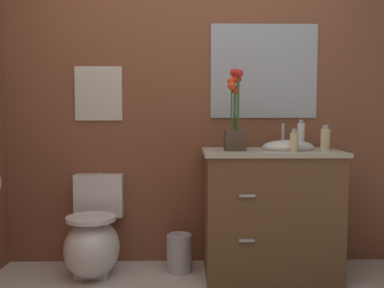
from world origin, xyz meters
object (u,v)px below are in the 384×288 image
Objects in this scene: toilet at (93,240)px; trash_bin at (179,253)px; lotion_bottle at (301,136)px; flower_vase at (235,123)px; vanity_cabinet at (270,211)px; soap_bottle at (294,142)px; wall_poster at (98,94)px; hand_wash_bottle at (325,139)px; wall_mirror at (264,71)px.

toilet is 0.61m from trash_bin.
flower_vase is at bearing -167.35° from lotion_bottle.
vanity_cabinet is 6.99× the size of soap_bottle.
soap_bottle is 1.47m from wall_poster.
soap_bottle is 0.73× the size of lotion_bottle.
toilet is 1.54m from soap_bottle.
hand_wash_bottle is at bearing -5.04° from trash_bin.
wall_poster reaches higher than vanity_cabinet.
flower_vase reaches higher than trash_bin.
wall_poster is 0.50× the size of wall_mirror.
wall_poster is at bearing 171.08° from lotion_bottle.
flower_vase is 0.64m from hand_wash_bottle.
vanity_cabinet is 0.54m from soap_bottle.
flower_vase reaches higher than toilet.
lotion_bottle is 1.20m from trash_bin.
toilet is 4.54× the size of soap_bottle.
wall_mirror is at bearing 12.18° from toilet.
wall_mirror is at bearing 134.45° from lotion_bottle.
wall_mirror reaches higher than toilet.
flower_vase is 3.24× the size of hand_wash_bottle.
flower_vase reaches higher than vanity_cabinet.
trash_bin is (-1.01, 0.09, -0.82)m from hand_wash_bottle.
trash_bin is 1.32m from wall_poster.
toilet is 1.64m from lotion_bottle.
vanity_cabinet is 2.64× the size of wall_poster.
trash_bin is (-0.86, 0.00, -0.84)m from lotion_bottle.
toilet is 1.76m from hand_wash_bottle.
wall_mirror is (0.26, 0.34, 0.38)m from flower_vase.
vanity_cabinet is at bearing 176.22° from hand_wash_bottle.
lotion_bottle is (0.22, 0.06, 0.52)m from vanity_cabinet.
trash_bin is 1.48m from wall_mirror.
wall_mirror reaches higher than trash_bin.
trash_bin is (0.60, 0.04, -0.11)m from toilet.
wall_poster is at bearing 168.82° from hand_wash_bottle.
soap_bottle is (0.12, -0.17, 0.50)m from vanity_cabinet.
lotion_bottle is at bearing 148.71° from hand_wash_bottle.
toilet is at bearing -178.54° from lotion_bottle.
lotion_bottle reaches higher than hand_wash_bottle.
soap_bottle is 0.56× the size of trash_bin.
soap_bottle is 0.19× the size of wall_mirror.
flower_vase is 1.06m from wall_poster.
vanity_cabinet is 1.04m from wall_mirror.
vanity_cabinet is at bearing 9.70° from flower_vase.
toilet is at bearing 171.97° from soap_bottle.
lotion_bottle is at bearing 1.46° from toilet.
wall_poster is (-0.00, 0.27, 1.04)m from toilet.
lotion_bottle is at bearing -45.55° from wall_mirror.
wall_poster is at bearing 166.69° from vanity_cabinet.
soap_bottle is at bearing -17.91° from flower_vase.
flower_vase is at bearing -170.30° from vanity_cabinet.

